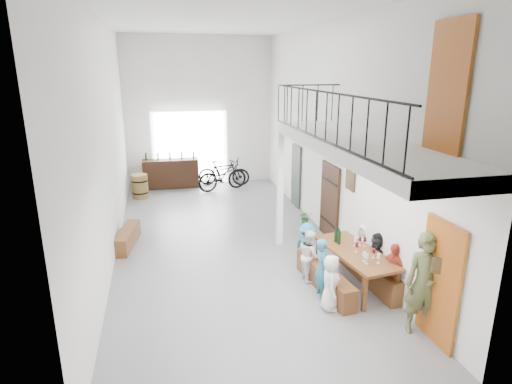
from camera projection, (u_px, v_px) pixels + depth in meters
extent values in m
plane|color=slate|center=(227.00, 242.00, 11.17)|extent=(12.00, 12.00, 0.00)
plane|color=white|center=(199.00, 112.00, 16.00)|extent=(5.50, 0.00, 5.50)
plane|color=white|center=(308.00, 220.00, 4.79)|extent=(5.50, 0.00, 5.50)
plane|color=white|center=(106.00, 141.00, 9.80)|extent=(0.00, 12.00, 12.00)
plane|color=white|center=(330.00, 133.00, 10.99)|extent=(0.00, 12.00, 12.00)
plane|color=white|center=(222.00, 16.00, 9.62)|extent=(12.00, 12.00, 0.00)
cube|color=white|center=(190.00, 149.00, 16.24)|extent=(2.80, 0.08, 2.80)
cube|color=#A24D15|center=(440.00, 283.00, 6.88)|extent=(0.06, 0.95, 2.10)
cube|color=black|center=(330.00, 202.00, 11.19)|extent=(0.06, 1.10, 2.00)
cube|color=#313B30|center=(296.00, 176.00, 13.81)|extent=(0.06, 0.80, 2.00)
cube|color=#A24D15|center=(448.00, 87.00, 6.39)|extent=(0.06, 0.90, 1.95)
cube|color=#3E3119|center=(350.00, 179.00, 9.91)|extent=(0.04, 0.45, 0.55)
cylinder|color=white|center=(312.00, 139.00, 12.20)|extent=(0.04, 0.28, 0.28)
cube|color=white|center=(360.00, 147.00, 7.77)|extent=(1.50, 5.60, 0.25)
cube|color=black|center=(325.00, 92.00, 7.33)|extent=(0.03, 5.60, 0.03)
cube|color=black|center=(323.00, 140.00, 7.57)|extent=(0.03, 5.60, 0.03)
cube|color=black|center=(310.00, 85.00, 10.09)|extent=(1.50, 0.03, 0.03)
cube|color=white|center=(280.00, 190.00, 10.63)|extent=(0.14, 0.14, 2.88)
cube|color=brown|center=(355.00, 252.00, 8.71)|extent=(1.12, 2.18, 0.06)
cube|color=brown|center=(365.00, 294.00, 7.90)|extent=(0.08, 0.08, 0.73)
cube|color=brown|center=(397.00, 287.00, 8.14)|extent=(0.08, 0.08, 0.73)
cube|color=brown|center=(318.00, 255.00, 9.51)|extent=(0.08, 0.08, 0.73)
cube|color=brown|center=(346.00, 251.00, 9.75)|extent=(0.08, 0.08, 0.73)
cube|color=brown|center=(325.00, 279.00, 8.74)|extent=(0.53, 2.07, 0.47)
cube|color=brown|center=(368.00, 271.00, 9.02)|extent=(0.41, 2.20, 0.50)
cylinder|color=black|center=(338.00, 234.00, 9.09)|extent=(0.07, 0.07, 0.35)
cylinder|color=black|center=(339.00, 236.00, 9.00)|extent=(0.07, 0.07, 0.35)
cylinder|color=black|center=(336.00, 234.00, 9.11)|extent=(0.07, 0.07, 0.35)
cube|color=brown|center=(127.00, 238.00, 10.86)|extent=(0.62, 1.59, 0.44)
cylinder|color=olive|center=(140.00, 186.00, 14.78)|extent=(0.56, 0.56, 0.83)
cylinder|color=black|center=(140.00, 192.00, 14.84)|extent=(0.57, 0.57, 0.05)
cylinder|color=black|center=(140.00, 180.00, 14.72)|extent=(0.57, 0.57, 0.05)
cube|color=black|center=(171.00, 174.00, 16.04)|extent=(2.04, 0.60, 1.07)
cylinder|color=black|center=(146.00, 157.00, 15.72)|extent=(0.06, 0.06, 0.28)
cylinder|color=black|center=(158.00, 157.00, 15.73)|extent=(0.06, 0.06, 0.28)
cylinder|color=black|center=(170.00, 156.00, 15.84)|extent=(0.06, 0.06, 0.28)
cylinder|color=black|center=(182.00, 155.00, 15.93)|extent=(0.06, 0.06, 0.28)
cylinder|color=black|center=(194.00, 155.00, 15.99)|extent=(0.06, 0.06, 0.28)
imported|color=white|center=(331.00, 283.00, 7.94)|extent=(0.48, 0.61, 1.08)
imported|color=teal|center=(322.00, 268.00, 8.38)|extent=(0.30, 0.45, 1.21)
imported|color=white|center=(310.00, 255.00, 9.06)|extent=(0.44, 0.56, 1.11)
imported|color=teal|center=(307.00, 246.00, 9.55)|extent=(0.62, 0.80, 1.09)
imported|color=#B8331F|center=(393.00, 271.00, 8.28)|extent=(0.43, 0.73, 1.17)
imported|color=black|center=(377.00, 258.00, 8.92)|extent=(0.62, 1.09, 1.12)
imported|color=white|center=(364.00, 246.00, 9.62)|extent=(0.42, 0.56, 1.03)
imported|color=brown|center=(425.00, 284.00, 7.14)|extent=(0.77, 0.64, 1.81)
imported|color=#1D4918|center=(306.00, 217.00, 12.37)|extent=(0.42, 0.38, 0.40)
imported|color=black|center=(224.00, 172.00, 16.35)|extent=(2.06, 1.16, 1.02)
imported|color=black|center=(223.00, 175.00, 15.64)|extent=(1.96, 0.99, 1.14)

